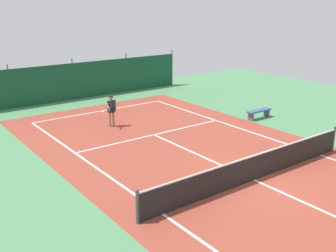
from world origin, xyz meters
TOP-DOWN VIEW (x-y plane):
  - ground_plane at (0.00, 0.00)m, footprint 36.00×36.00m
  - court_surface at (0.00, 0.00)m, footprint 11.02×26.60m
  - tennis_net at (0.00, 0.00)m, footprint 10.12×0.10m
  - back_fence at (-0.00, 16.11)m, footprint 16.30×0.98m
  - tennis_player at (-0.97, 8.83)m, footprint 0.76×0.72m
  - tennis_ball_near_player at (-1.83, 6.32)m, footprint 0.07×0.07m
  - tennis_ball_midcourt at (1.77, 5.58)m, footprint 0.07×0.07m
  - tennis_ball_by_sideline at (0.04, 5.01)m, footprint 0.07×0.07m
  - parked_car at (0.56, 18.16)m, footprint 2.31×4.35m
  - courtside_bench at (6.31, 5.29)m, footprint 1.60×0.40m

SIDE VIEW (x-z plane):
  - ground_plane at x=0.00m, z-range 0.00..0.00m
  - court_surface at x=0.00m, z-range 0.00..0.01m
  - tennis_ball_near_player at x=-1.83m, z-range 0.00..0.07m
  - tennis_ball_midcourt at x=1.77m, z-range 0.00..0.07m
  - tennis_ball_by_sideline at x=0.04m, z-range 0.00..0.07m
  - courtside_bench at x=6.31m, z-range 0.13..0.62m
  - tennis_net at x=0.00m, z-range -0.04..1.06m
  - back_fence at x=0.00m, z-range -0.68..2.02m
  - parked_car at x=0.56m, z-range 0.00..1.68m
  - tennis_player at x=-0.97m, z-range 0.14..1.78m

